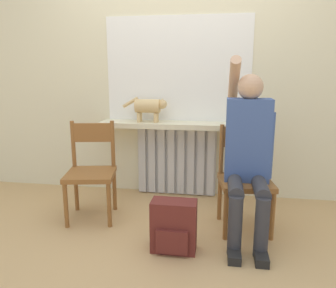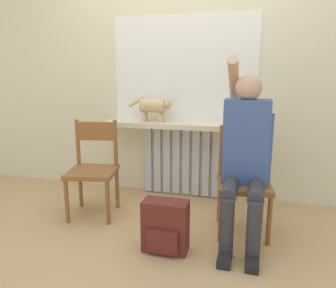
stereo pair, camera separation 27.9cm
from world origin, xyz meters
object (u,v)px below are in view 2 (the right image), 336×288
person (245,152)px  cat (154,106)px  chair_right (243,180)px  backpack (165,227)px  chair_left (93,168)px

person → cat: person is taller
chair_right → backpack: (-0.51, -0.46, -0.25)m
chair_left → backpack: size_ratio=2.23×
backpack → chair_left: bearing=149.8°
chair_left → chair_right: same height
chair_left → backpack: chair_left is taller
person → cat: bearing=144.1°
cat → chair_left: bearing=-125.5°
person → cat: 1.15m
chair_left → cat: (0.40, 0.56, 0.50)m
chair_right → person: 0.27m
person → backpack: bearing=-145.3°
chair_left → cat: 0.85m
chair_left → chair_right: 1.30m
chair_right → backpack: size_ratio=2.23×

